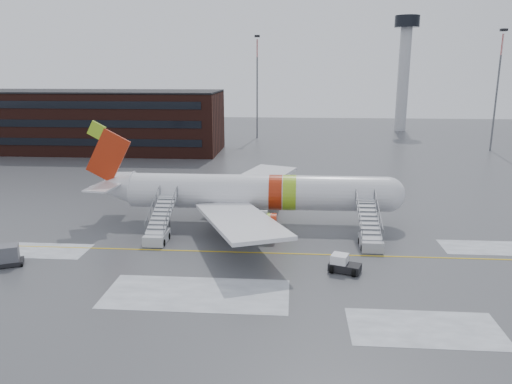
# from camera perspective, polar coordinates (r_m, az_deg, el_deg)

# --- Properties ---
(ground) EXTENTS (260.00, 260.00, 0.00)m
(ground) POSITION_cam_1_polar(r_m,az_deg,el_deg) (47.51, 2.73, -6.59)
(ground) COLOR #494C4F
(ground) RESTS_ON ground
(airliner) EXTENTS (35.03, 32.97, 11.18)m
(airliner) POSITION_cam_1_polar(r_m,az_deg,el_deg) (54.65, -0.83, -0.07)
(airliner) COLOR silver
(airliner) RESTS_ON ground
(airstair_fwd) EXTENTS (2.05, 7.70, 3.48)m
(airstair_fwd) POSITION_cam_1_polar(r_m,az_deg,el_deg) (49.39, 12.88, -4.82)
(airstair_fwd) COLOR #A4A6AB
(airstair_fwd) RESTS_ON ground
(airstair_aft) EXTENTS (2.05, 7.70, 3.48)m
(airstair_aft) POSITION_cam_1_polar(r_m,az_deg,el_deg) (50.60, -11.07, -4.27)
(airstair_aft) COLOR #B7BABF
(airstair_aft) RESTS_ON ground
(pushback_tug) EXTENTS (2.92, 2.55, 1.49)m
(pushback_tug) POSITION_cam_1_polar(r_m,az_deg,el_deg) (42.96, 9.91, -8.14)
(pushback_tug) COLOR black
(pushback_tug) RESTS_ON ground
(uld_container) EXTENTS (2.69, 2.39, 1.81)m
(uld_container) POSITION_cam_1_polar(r_m,az_deg,el_deg) (48.58, -26.40, -6.57)
(uld_container) COLOR black
(uld_container) RESTS_ON ground
(terminal_building) EXTENTS (62.00, 16.11, 12.30)m
(terminal_building) POSITION_cam_1_polar(r_m,az_deg,el_deg) (110.15, -20.59, 7.64)
(terminal_building) COLOR #3F1E16
(terminal_building) RESTS_ON ground
(control_tower) EXTENTS (6.40, 6.40, 30.00)m
(control_tower) POSITION_cam_1_polar(r_m,az_deg,el_deg) (142.44, 16.61, 14.25)
(control_tower) COLOR #B2B5BA
(control_tower) RESTS_ON ground
(light_mast_far_ne) EXTENTS (1.20, 1.20, 24.25)m
(light_mast_far_ne) POSITION_cam_1_polar(r_m,az_deg,el_deg) (114.07, 25.91, 11.18)
(light_mast_far_ne) COLOR #595B60
(light_mast_far_ne) RESTS_ON ground
(light_mast_far_n) EXTENTS (1.20, 1.20, 24.25)m
(light_mast_far_n) POSITION_cam_1_polar(r_m,az_deg,el_deg) (122.85, 0.13, 12.65)
(light_mast_far_n) COLOR #595B60
(light_mast_far_n) RESTS_ON ground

